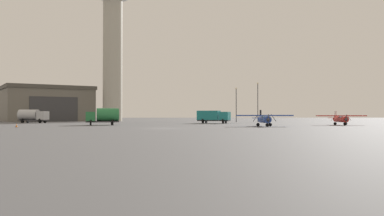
{
  "coord_description": "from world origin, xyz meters",
  "views": [
    {
      "loc": [
        1.69,
        -54.76,
        1.86
      ],
      "look_at": [
        4.52,
        17.11,
        3.07
      ],
      "focal_mm": 37.45,
      "sensor_mm": 36.0,
      "label": 1
    }
  ],
  "objects_px": {
    "truck_fuel_tanker_green": "(103,116)",
    "light_post_west": "(236,101)",
    "control_tower": "(113,40)",
    "traffic_cone_near_left": "(17,125)",
    "airplane_red": "(341,118)",
    "airplane_blue": "(264,119)",
    "truck_box_teal": "(213,116)",
    "light_post_north": "(258,99)",
    "truck_fuel_tanker_silver": "(33,115)"
  },
  "relations": [
    {
      "from": "truck_fuel_tanker_green",
      "to": "light_post_west",
      "type": "relative_size",
      "value": 0.72
    },
    {
      "from": "truck_fuel_tanker_silver",
      "to": "light_post_west",
      "type": "relative_size",
      "value": 0.8
    },
    {
      "from": "light_post_north",
      "to": "airplane_blue",
      "type": "bearing_deg",
      "value": -100.06
    },
    {
      "from": "traffic_cone_near_left",
      "to": "light_post_west",
      "type": "bearing_deg",
      "value": 43.78
    },
    {
      "from": "control_tower",
      "to": "airplane_red",
      "type": "relative_size",
      "value": 5.1
    },
    {
      "from": "truck_box_teal",
      "to": "airplane_blue",
      "type": "bearing_deg",
      "value": -52.18
    },
    {
      "from": "light_post_west",
      "to": "airplane_blue",
      "type": "bearing_deg",
      "value": -90.98
    },
    {
      "from": "truck_fuel_tanker_green",
      "to": "truck_box_teal",
      "type": "bearing_deg",
      "value": -158.87
    },
    {
      "from": "airplane_blue",
      "to": "traffic_cone_near_left",
      "type": "bearing_deg",
      "value": -84.74
    },
    {
      "from": "light_post_west",
      "to": "truck_fuel_tanker_silver",
      "type": "bearing_deg",
      "value": -173.19
    },
    {
      "from": "control_tower",
      "to": "traffic_cone_near_left",
      "type": "distance_m",
      "value": 57.4
    },
    {
      "from": "control_tower",
      "to": "truck_box_teal",
      "type": "distance_m",
      "value": 42.95
    },
    {
      "from": "truck_fuel_tanker_green",
      "to": "light_post_west",
      "type": "distance_m",
      "value": 37.79
    },
    {
      "from": "airplane_blue",
      "to": "truck_fuel_tanker_silver",
      "type": "distance_m",
      "value": 54.53
    },
    {
      "from": "truck_fuel_tanker_green",
      "to": "light_post_west",
      "type": "height_order",
      "value": "light_post_west"
    },
    {
      "from": "airplane_blue",
      "to": "light_post_west",
      "type": "bearing_deg",
      "value": 179.64
    },
    {
      "from": "truck_box_teal",
      "to": "control_tower",
      "type": "bearing_deg",
      "value": 156.71
    },
    {
      "from": "control_tower",
      "to": "traffic_cone_near_left",
      "type": "height_order",
      "value": "control_tower"
    },
    {
      "from": "control_tower",
      "to": "light_post_west",
      "type": "xyz_separation_m",
      "value": [
        32.63,
        -15.41,
        -17.94
      ]
    },
    {
      "from": "control_tower",
      "to": "truck_fuel_tanker_green",
      "type": "bearing_deg",
      "value": -83.22
    },
    {
      "from": "airplane_blue",
      "to": "light_post_west",
      "type": "xyz_separation_m",
      "value": [
        0.58,
        33.85,
        3.87
      ]
    },
    {
      "from": "airplane_blue",
      "to": "traffic_cone_near_left",
      "type": "relative_size",
      "value": 15.95
    },
    {
      "from": "truck_fuel_tanker_green",
      "to": "light_post_west",
      "type": "xyz_separation_m",
      "value": [
        27.78,
        25.38,
        3.46
      ]
    },
    {
      "from": "control_tower",
      "to": "traffic_cone_near_left",
      "type": "xyz_separation_m",
      "value": [
        -5.91,
        -52.35,
        -22.78
      ]
    },
    {
      "from": "airplane_blue",
      "to": "light_post_west",
      "type": "relative_size",
      "value": 1.05
    },
    {
      "from": "airplane_blue",
      "to": "light_post_north",
      "type": "height_order",
      "value": "light_post_north"
    },
    {
      "from": "truck_fuel_tanker_green",
      "to": "light_post_north",
      "type": "relative_size",
      "value": 0.61
    },
    {
      "from": "truck_fuel_tanker_silver",
      "to": "traffic_cone_near_left",
      "type": "relative_size",
      "value": 12.2
    },
    {
      "from": "truck_box_teal",
      "to": "light_post_north",
      "type": "height_order",
      "value": "light_post_north"
    },
    {
      "from": "traffic_cone_near_left",
      "to": "airplane_blue",
      "type": "bearing_deg",
      "value": 4.65
    },
    {
      "from": "airplane_red",
      "to": "airplane_blue",
      "type": "distance_m",
      "value": 16.95
    },
    {
      "from": "airplane_blue",
      "to": "truck_fuel_tanker_silver",
      "type": "xyz_separation_m",
      "value": [
        -46.66,
        28.22,
        0.45
      ]
    },
    {
      "from": "truck_fuel_tanker_silver",
      "to": "traffic_cone_near_left",
      "type": "distance_m",
      "value": 32.52
    },
    {
      "from": "truck_fuel_tanker_green",
      "to": "light_post_north",
      "type": "height_order",
      "value": "light_post_north"
    },
    {
      "from": "airplane_blue",
      "to": "truck_fuel_tanker_green",
      "type": "bearing_deg",
      "value": -106.69
    },
    {
      "from": "airplane_blue",
      "to": "truck_box_teal",
      "type": "distance_m",
      "value": 23.39
    },
    {
      "from": "truck_box_teal",
      "to": "traffic_cone_near_left",
      "type": "xyz_separation_m",
      "value": [
        -31.81,
        -25.65,
        -1.3
      ]
    },
    {
      "from": "control_tower",
      "to": "light_post_west",
      "type": "height_order",
      "value": "control_tower"
    },
    {
      "from": "truck_box_teal",
      "to": "traffic_cone_near_left",
      "type": "relative_size",
      "value": 13.11
    },
    {
      "from": "truck_fuel_tanker_silver",
      "to": "light_post_north",
      "type": "distance_m",
      "value": 53.98
    },
    {
      "from": "truck_fuel_tanker_green",
      "to": "truck_fuel_tanker_silver",
      "type": "distance_m",
      "value": 27.72
    },
    {
      "from": "truck_fuel_tanker_green",
      "to": "light_post_north",
      "type": "bearing_deg",
      "value": -152.8
    },
    {
      "from": "airplane_red",
      "to": "airplane_blue",
      "type": "height_order",
      "value": "airplane_blue"
    },
    {
      "from": "airplane_blue",
      "to": "light_post_north",
      "type": "xyz_separation_m",
      "value": [
        6.49,
        36.61,
        4.64
      ]
    },
    {
      "from": "control_tower",
      "to": "traffic_cone_near_left",
      "type": "relative_size",
      "value": 78.82
    },
    {
      "from": "airplane_red",
      "to": "traffic_cone_near_left",
      "type": "bearing_deg",
      "value": -75.04
    },
    {
      "from": "airplane_blue",
      "to": "truck_fuel_tanker_green",
      "type": "height_order",
      "value": "truck_fuel_tanker_green"
    },
    {
      "from": "truck_fuel_tanker_green",
      "to": "airplane_blue",
      "type": "bearing_deg",
      "value": 150.03
    },
    {
      "from": "airplane_red",
      "to": "truck_fuel_tanker_silver",
      "type": "bearing_deg",
      "value": -104.62
    },
    {
      "from": "truck_fuel_tanker_silver",
      "to": "airplane_red",
      "type": "bearing_deg",
      "value": -7.35
    }
  ]
}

